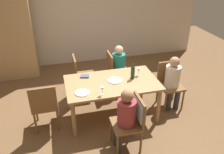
{
  "coord_description": "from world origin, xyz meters",
  "views": [
    {
      "loc": [
        -0.92,
        -3.51,
        2.85
      ],
      "look_at": [
        0.0,
        0.0,
        0.85
      ],
      "focal_mm": 37.05,
      "sensor_mm": 36.0,
      "label": 1
    }
  ],
  "objects": [
    {
      "name": "dinner_plate_guest_left",
      "position": [
        -0.58,
        -0.24,
        0.75
      ],
      "size": [
        0.25,
        0.25,
        0.01
      ],
      "primitive_type": "cylinder",
      "color": "silver",
      "rests_on": "dining_table"
    },
    {
      "name": "dinner_plate_host",
      "position": [
        0.06,
        0.03,
        0.75
      ],
      "size": [
        0.27,
        0.27,
        0.01
      ],
      "primitive_type": "cylinder",
      "color": "white",
      "rests_on": "dining_table"
    },
    {
      "name": "rear_room_partition",
      "position": [
        0.0,
        2.68,
        1.35
      ],
      "size": [
        6.4,
        0.12,
        2.7
      ],
      "primitive_type": "cube",
      "color": "beige",
      "rests_on": "ground_plane"
    },
    {
      "name": "chair_left_end",
      "position": [
        -1.22,
        -0.09,
        0.53
      ],
      "size": [
        0.44,
        0.44,
        0.92
      ],
      "color": "brown",
      "rests_on": "ground_plane"
    },
    {
      "name": "dining_table",
      "position": [
        0.0,
        0.0,
        0.66
      ],
      "size": [
        1.68,
        0.97,
        0.75
      ],
      "color": "#A87F51",
      "rests_on": "ground_plane"
    },
    {
      "name": "wine_glass_near_left",
      "position": [
        -0.26,
        -0.37,
        0.85
      ],
      "size": [
        0.07,
        0.07,
        0.15
      ],
      "color": "silver",
      "rests_on": "dining_table"
    },
    {
      "name": "ground_plane",
      "position": [
        0.0,
        0.0,
        0.0
      ],
      "size": [
        10.0,
        10.0,
        0.0
      ],
      "primitive_type": "plane",
      "color": "brown"
    },
    {
      "name": "chair_right_end",
      "position": [
        1.22,
        0.09,
        0.53
      ],
      "size": [
        0.44,
        0.44,
        0.92
      ],
      "rotation": [
        0.0,
        0.0,
        3.14
      ],
      "color": "brown",
      "rests_on": "ground_plane"
    },
    {
      "name": "person_man_guest",
      "position": [
        0.4,
        0.86,
        0.63
      ],
      "size": [
        0.33,
        0.28,
        1.08
      ],
      "rotation": [
        0.0,
        0.0,
        -1.57
      ],
      "color": "#33333D",
      "rests_on": "ground_plane"
    },
    {
      "name": "chair_far_right",
      "position": [
        0.29,
        0.86,
        0.53
      ],
      "size": [
        0.44,
        0.44,
        0.92
      ],
      "rotation": [
        0.0,
        0.0,
        -1.57
      ],
      "color": "brown",
      "rests_on": "ground_plane"
    },
    {
      "name": "chair_far_left",
      "position": [
        -0.47,
        0.86,
        0.53
      ],
      "size": [
        0.44,
        0.44,
        0.92
      ],
      "rotation": [
        0.0,
        0.0,
        -1.57
      ],
      "color": "brown",
      "rests_on": "ground_plane"
    },
    {
      "name": "chair_near",
      "position": [
        0.12,
        -0.86,
        0.59
      ],
      "size": [
        0.46,
        0.44,
        0.92
      ],
      "rotation": [
        0.0,
        0.0,
        1.57
      ],
      "color": "brown",
      "rests_on": "ground_plane"
    },
    {
      "name": "person_man_bearded",
      "position": [
        1.22,
        -0.03,
        0.64
      ],
      "size": [
        0.29,
        0.33,
        1.1
      ],
      "rotation": [
        0.0,
        0.0,
        3.14
      ],
      "color": "#33333D",
      "rests_on": "ground_plane"
    },
    {
      "name": "wine_glass_centre",
      "position": [
        0.56,
        0.12,
        0.85
      ],
      "size": [
        0.07,
        0.07,
        0.15
      ],
      "color": "silver",
      "rests_on": "dining_table"
    },
    {
      "name": "armoire_cabinet",
      "position": [
        -1.94,
        2.23,
        1.1
      ],
      "size": [
        1.18,
        0.62,
        2.18
      ],
      "color": "tan",
      "rests_on": "ground_plane"
    },
    {
      "name": "wine_bottle_tall_green",
      "position": [
        0.4,
        0.03,
        0.88
      ],
      "size": [
        0.08,
        0.08,
        0.31
      ],
      "color": "#19381E",
      "rests_on": "dining_table"
    },
    {
      "name": "folded_napkin",
      "position": [
        -0.45,
        0.31,
        0.76
      ],
      "size": [
        0.18,
        0.16,
        0.03
      ],
      "primitive_type": "cube",
      "rotation": [
        0.0,
        0.0,
        -0.25
      ],
      "color": "#4C5B75",
      "rests_on": "dining_table"
    },
    {
      "name": "person_woman_host",
      "position": [
        -0.03,
        -0.86,
        0.63
      ],
      "size": [
        0.33,
        0.29,
        1.09
      ],
      "rotation": [
        0.0,
        0.0,
        1.57
      ],
      "color": "#33333D",
      "rests_on": "ground_plane"
    }
  ]
}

